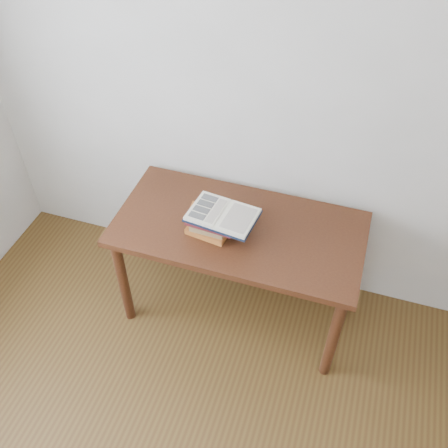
% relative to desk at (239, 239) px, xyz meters
% --- Properties ---
extents(room_shell, '(3.54, 3.54, 2.62)m').
position_rel_desk_xyz_m(room_shell, '(0.02, -1.37, 1.02)').
color(room_shell, silver).
rests_on(room_shell, ground).
extents(desk, '(1.32, 0.66, 0.71)m').
position_rel_desk_xyz_m(desk, '(0.00, 0.00, 0.00)').
color(desk, '#452311').
rests_on(desk, ground).
extents(book_stack, '(0.27, 0.20, 0.12)m').
position_rel_desk_xyz_m(book_stack, '(-0.13, -0.07, 0.16)').
color(book_stack, '#A26025').
rests_on(book_stack, desk).
extents(open_book, '(0.37, 0.27, 0.03)m').
position_rel_desk_xyz_m(open_book, '(-0.07, -0.07, 0.23)').
color(open_book, black).
rests_on(open_book, book_stack).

